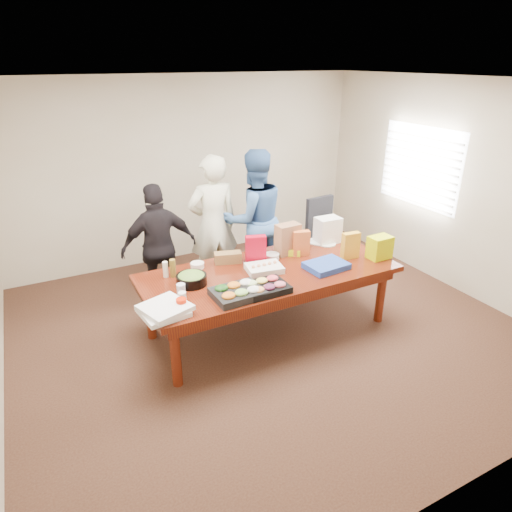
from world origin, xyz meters
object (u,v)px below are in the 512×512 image
office_chair (326,240)px  sheet_cake (264,268)px  conference_table (269,300)px  person_center (213,225)px  person_right (254,219)px  salad_bowl (192,280)px

office_chair → sheet_cake: office_chair is taller
sheet_cake → conference_table: bearing=-6.4°
conference_table → sheet_cake: bearing=164.5°
person_center → sheet_cake: size_ratio=4.78×
conference_table → person_right: bearing=70.9°
conference_table → sheet_cake: size_ratio=7.35×
person_right → sheet_cake: person_right is taller
office_chair → salad_bowl: size_ratio=3.33×
conference_table → office_chair: (1.43, 0.90, 0.15)m
conference_table → person_right: size_ratio=1.51×
person_right → conference_table: bearing=74.3°
salad_bowl → person_right: bearing=39.9°
person_right → salad_bowl: 1.65m
office_chair → sheet_cake: (-1.48, -0.88, 0.26)m
person_right → salad_bowl: person_right is taller
person_right → salad_bowl: size_ratio=5.85×
office_chair → conference_table: bearing=-152.4°
office_chair → salad_bowl: bearing=-165.1°
conference_table → person_center: person_center is taller
salad_bowl → office_chair: bearing=19.5°
salad_bowl → conference_table: bearing=-5.8°
sheet_cake → office_chair: bearing=39.9°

